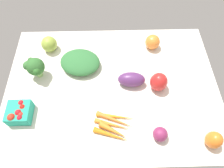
{
  "coord_description": "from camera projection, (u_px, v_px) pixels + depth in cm",
  "views": [
    {
      "loc": [
        -1.29,
        -51.15,
        88.55
      ],
      "look_at": [
        0.0,
        0.0,
        4.0
      ],
      "focal_mm": 32.79,
      "sensor_mm": 36.0,
      "label": 1
    }
  ],
  "objects": [
    {
      "name": "eggplant",
      "position": [
        131.0,
        79.0,
        0.98
      ],
      "size": [
        13.56,
        7.89,
        7.17
      ],
      "primitive_type": "ellipsoid",
      "rotation": [
        0.0,
        0.0,
        3.09
      ],
      "color": "#5A2E65",
      "rests_on": "tablecloth"
    },
    {
      "name": "leafy_greens_clump",
      "position": [
        80.0,
        62.0,
        1.04
      ],
      "size": [
        23.43,
        20.67,
        6.22
      ],
      "primitive_type": "ellipsoid",
      "rotation": [
        0.0,
        0.0,
        1.36
      ],
      "color": "#306E37",
      "rests_on": "tablecloth"
    },
    {
      "name": "heirloom_tomato_green",
      "position": [
        49.0,
        44.0,
        1.09
      ],
      "size": [
        8.33,
        8.33,
        8.33
      ],
      "primitive_type": "sphere",
      "color": "#95AC3F",
      "rests_on": "tablecloth"
    },
    {
      "name": "carrot_bunch",
      "position": [
        114.0,
        126.0,
        0.89
      ],
      "size": [
        19.09,
        15.2,
        2.96
      ],
      "color": "orange",
      "rests_on": "tablecloth"
    },
    {
      "name": "heirloom_tomato_orange",
      "position": [
        153.0,
        42.0,
        1.1
      ],
      "size": [
        7.89,
        7.89,
        7.89
      ],
      "primitive_type": "sphere",
      "color": "orange",
      "rests_on": "tablecloth"
    },
    {
      "name": "bell_pepper_red",
      "position": [
        159.0,
        82.0,
        0.96
      ],
      "size": [
        9.97,
        9.97,
        9.71
      ],
      "primitive_type": "ellipsoid",
      "rotation": [
        0.0,
        0.0,
        4.96
      ],
      "color": "red",
      "rests_on": "tablecloth"
    },
    {
      "name": "berry_basket",
      "position": [
        19.0,
        113.0,
        0.9
      ],
      "size": [
        10.11,
        10.11,
        7.16
      ],
      "color": "teal",
      "rests_on": "tablecloth"
    },
    {
      "name": "bell_pepper_orange",
      "position": [
        214.0,
        140.0,
        0.83
      ],
      "size": [
        7.51,
        7.51,
        8.49
      ],
      "primitive_type": "ellipsoid",
      "rotation": [
        0.0,
        0.0,
        4.58
      ],
      "color": "orange",
      "rests_on": "tablecloth"
    },
    {
      "name": "red_onion_center",
      "position": [
        160.0,
        134.0,
        0.85
      ],
      "size": [
        6.23,
        6.23,
        6.23
      ],
      "primitive_type": "sphere",
      "color": "#862854",
      "rests_on": "tablecloth"
    },
    {
      "name": "broccoli_head",
      "position": [
        34.0,
        67.0,
        0.98
      ],
      "size": [
        9.92,
        9.42,
        11.54
      ],
      "color": "#9FD277",
      "rests_on": "tablecloth"
    },
    {
      "name": "tablecloth",
      "position": [
        112.0,
        87.0,
        1.01
      ],
      "size": [
        104.0,
        76.0,
        2.0
      ],
      "primitive_type": "cube",
      "color": "silver",
      "rests_on": "ground"
    }
  ]
}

